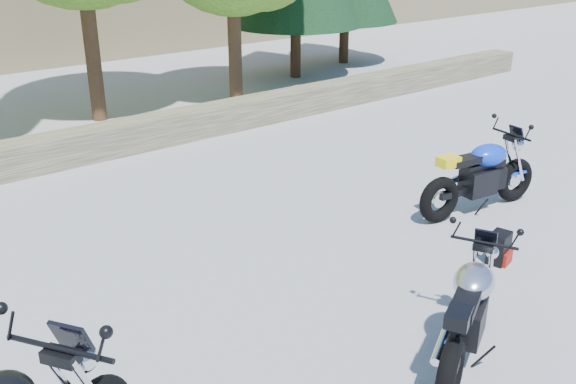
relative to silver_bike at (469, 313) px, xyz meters
name	(u,v)px	position (x,y,z in m)	size (l,w,h in m)	color
ground	(334,294)	(-0.18, 1.46, -0.45)	(90.00, 90.00, 0.00)	#94949A
stone_wall	(105,141)	(-0.18, 6.96, -0.20)	(22.00, 0.55, 0.50)	#4C4632
silver_bike	(469,313)	(0.00, 0.00, 0.00)	(1.70, 0.93, 0.92)	black
blue_bike	(481,176)	(2.70, 1.83, 0.03)	(1.96, 0.62, 0.98)	black
backpack	(499,248)	(1.70, 0.82, -0.28)	(0.30, 0.27, 0.36)	black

